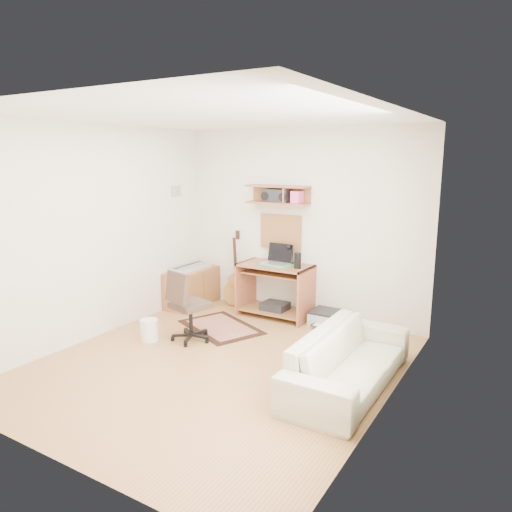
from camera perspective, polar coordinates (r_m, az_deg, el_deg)
The scene contains 22 objects.
floor at distance 5.37m, azimuth -4.52°, elevation -12.73°, with size 3.60×4.00×0.01m, color #B57F4B.
ceiling at distance 4.90m, azimuth -5.02°, elevation 16.27°, with size 3.60×4.00×0.01m, color white.
back_wall at distance 6.68m, azimuth 5.34°, elevation 3.81°, with size 3.60×0.01×2.60m, color beige.
left_wall at distance 6.19m, azimuth -18.48°, elevation 2.63°, with size 0.01×4.00×2.60m, color beige.
right_wall at distance 4.20m, azimuth 15.68°, elevation -1.26°, with size 0.01×4.00×2.60m, color beige.
wall_shelf at distance 6.66m, azimuth 2.57°, elevation 7.29°, with size 0.90×0.25×0.26m, color #A05638.
cork_board at distance 6.81m, azimuth 2.95°, elevation 2.89°, with size 0.64×0.03×0.49m, color tan.
wall_photo at distance 7.19m, azimuth -9.47°, elevation 7.63°, with size 0.02×0.20×0.15m, color #4C8CBF.
desk at distance 6.73m, azimuth 2.29°, elevation -4.13°, with size 1.00×0.55×0.75m, color #A05638, non-canonical shape.
laptop at distance 6.59m, azimuth 2.35°, elevation 0.15°, with size 0.38×0.38×0.29m, color silver, non-canonical shape.
speaker at distance 6.41m, azimuth 4.96°, elevation -0.54°, with size 0.10×0.10×0.21m, color black.
desk_lamp at distance 6.65m, azimuth 4.40°, elevation 0.16°, with size 0.09×0.09×0.27m, color black, non-canonical shape.
pencil_cup at distance 6.59m, azimuth 4.99°, elevation -0.74°, with size 0.07×0.07×0.10m, color #34509E.
boombox at distance 6.66m, azimuth 2.47°, elevation 7.12°, with size 0.38×0.17×0.19m, color black.
rug at distance 6.42m, azimuth -4.18°, elevation -8.39°, with size 1.09×0.73×0.01m, color tan.
task_chair at distance 5.90m, azimuth -7.79°, elevation -5.80°, with size 0.46×0.46×0.89m, color #382A21, non-canonical shape.
cabinet at distance 7.34m, azimuth -7.60°, elevation -3.70°, with size 0.40×0.90×0.55m, color #A05638.
music_keyboard at distance 7.26m, azimuth -7.66°, elevation -1.37°, with size 0.22×0.71×0.06m, color #B2B5BA.
guitar at distance 7.19m, azimuth -2.68°, elevation -1.50°, with size 0.30×0.19×1.14m, color #AE7D35, non-canonical shape.
waste_basket at distance 6.08m, azimuth -12.57°, elevation -8.58°, with size 0.22×0.22×0.26m, color white.
printer at distance 6.55m, azimuth 8.70°, elevation -7.38°, with size 0.48×0.38×0.18m, color #A5A8AA.
sofa at distance 4.84m, azimuth 10.98°, elevation -10.96°, with size 1.86×0.54×0.73m, color #C1B999.
Camera 1 is at (2.86, -3.96, 2.21)m, focal length 33.70 mm.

